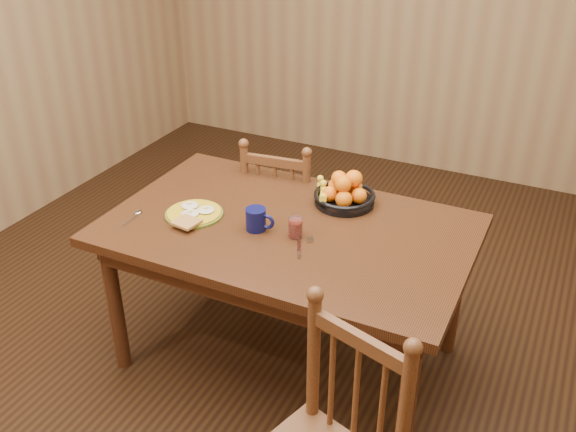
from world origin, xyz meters
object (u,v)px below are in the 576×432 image
at_px(dining_table, 288,242).
at_px(fruit_bowl, 344,193).
at_px(chair_far, 284,216).
at_px(breakfast_plate, 194,213).
at_px(coffee_mug, 257,219).

bearing_deg(dining_table, fruit_bowl, 65.00).
relative_size(dining_table, chair_far, 1.76).
height_order(breakfast_plate, fruit_bowl, fruit_bowl).
xyz_separation_m(chair_far, breakfast_plate, (-0.13, -0.67, 0.32)).
distance_m(breakfast_plate, fruit_bowl, 0.70).
bearing_deg(dining_table, coffee_mug, -141.55).
bearing_deg(fruit_bowl, dining_table, -115.00).
bearing_deg(breakfast_plate, chair_far, 78.95).
height_order(breakfast_plate, coffee_mug, coffee_mug).
relative_size(chair_far, fruit_bowl, 2.80).
xyz_separation_m(chair_far, coffee_mug, (0.19, -0.65, 0.36)).
bearing_deg(chair_far, dining_table, 111.15).
xyz_separation_m(dining_table, breakfast_plate, (-0.42, -0.10, 0.10)).
xyz_separation_m(dining_table, fruit_bowl, (0.14, 0.30, 0.14)).
relative_size(dining_table, breakfast_plate, 5.43).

